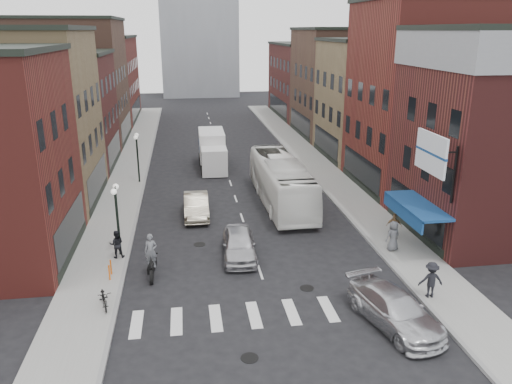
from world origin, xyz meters
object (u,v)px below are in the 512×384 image
streetlamp_near (116,207)px  bike_rack (110,270)px  motorcycle_rider (151,257)px  sedan_left_far (196,206)px  transit_bus (281,181)px  ped_left_solo (117,244)px  box_truck (212,151)px  curb_car (395,310)px  ped_right_a (431,280)px  parked_bicycle (104,298)px  ped_right_b (394,226)px  streetlamp_far (137,149)px  billboard_sign (432,154)px  ped_right_c (393,236)px  sedan_left_near (239,244)px

streetlamp_near → bike_rack: streetlamp_near is taller
motorcycle_rider → sedan_left_far: bearing=81.0°
transit_bus → ped_left_solo: bearing=-144.1°
box_truck → sedan_left_far: size_ratio=1.61×
streetlamp_near → curb_car: 15.18m
transit_bus → curb_car: size_ratio=2.31×
motorcycle_rider → bike_rack: bearing=-172.1°
bike_rack → transit_bus: 14.86m
box_truck → ped_left_solo: 19.58m
ped_right_a → transit_bus: bearing=-67.3°
ped_right_a → parked_bicycle: bearing=1.2°
ped_right_b → streetlamp_far: bearing=-19.7°
billboard_sign → box_truck: billboard_sign is taller
box_truck → parked_bicycle: bearing=-104.1°
streetlamp_near → curb_car: bearing=-35.1°
ped_right_a → ped_right_b: size_ratio=1.14×
streetlamp_near → box_truck: bearing=70.9°
billboard_sign → curb_car: size_ratio=0.72×
ped_right_b → motorcycle_rider: bearing=32.3°
billboard_sign → motorcycle_rider: size_ratio=1.58×
transit_bus → curb_car: (1.76, -16.15, -0.91)m
bike_rack → ped_left_solo: 2.33m
billboard_sign → ped_right_a: billboard_sign is taller
ped_right_a → streetlamp_near: bearing=-18.7°
billboard_sign → parked_bicycle: bearing=-172.7°
sedan_left_far → parked_bicycle: size_ratio=2.79×
box_truck → sedan_left_far: box_truck is taller
bike_rack → transit_bus: bearing=43.5°
transit_bus → parked_bicycle: size_ratio=7.18×
billboard_sign → streetlamp_near: billboard_sign is taller
bike_rack → streetlamp_far: bearing=89.3°
ped_right_c → streetlamp_far: bearing=-61.6°
curb_car → ped_right_c: (2.87, 6.96, 0.27)m
sedan_left_near → ped_left_solo: size_ratio=2.88×
transit_bus → ped_left_solo: size_ratio=7.56×
billboard_sign → streetlamp_far: 23.92m
streetlamp_far → bike_rack: size_ratio=5.14×
streetlamp_near → sedan_left_near: streetlamp_near is taller
bike_rack → parked_bicycle: size_ratio=0.48×
sedan_left_near → ped_right_a: size_ratio=2.60×
parked_bicycle → streetlamp_far: bearing=75.2°
streetlamp_far → parked_bicycle: bearing=-90.3°
motorcycle_rider → curb_car: (10.42, -5.95, -0.35)m
billboard_sign → bike_rack: bearing=177.2°
motorcycle_rider → streetlamp_near: bearing=132.5°
streetlamp_near → sedan_left_far: bearing=52.6°
streetlamp_far → curb_car: (12.30, -22.64, -2.17)m
sedan_left_near → ped_right_a: bearing=-31.9°
billboard_sign → streetlamp_near: bearing=167.7°
motorcycle_rider → ped_right_b: motorcycle_rider is taller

